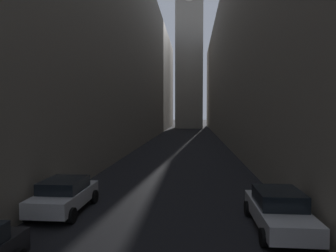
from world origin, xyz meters
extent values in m
plane|color=black|center=(0.00, 48.00, 0.00)|extent=(264.00, 264.00, 0.00)
cube|color=gray|center=(-10.93, 50.00, 12.38)|extent=(10.87, 108.00, 24.77)
cube|color=gray|center=(12.99, 50.00, 11.66)|extent=(14.97, 108.00, 23.31)
cube|color=gray|center=(0.00, 89.01, 21.56)|extent=(7.37, 7.37, 43.13)
cube|color=silver|center=(-4.40, 18.66, 0.64)|extent=(1.77, 3.92, 0.64)
cube|color=black|center=(-4.40, 18.64, 1.20)|extent=(1.63, 2.05, 0.49)
cylinder|color=black|center=(-5.29, 19.99, 0.32)|extent=(0.22, 0.63, 0.63)
cylinder|color=black|center=(-3.51, 19.99, 0.32)|extent=(0.22, 0.63, 0.63)
cylinder|color=black|center=(-5.29, 17.32, 0.32)|extent=(0.22, 0.63, 0.63)
cylinder|color=black|center=(-3.51, 17.32, 0.32)|extent=(0.22, 0.63, 0.63)
cube|color=silver|center=(4.40, 17.37, 0.61)|extent=(1.74, 4.33, 0.61)
cube|color=black|center=(4.40, 17.42, 1.20)|extent=(1.60, 1.96, 0.57)
cylinder|color=black|center=(3.53, 18.85, 0.31)|extent=(0.22, 0.61, 0.61)
cylinder|color=black|center=(5.27, 18.85, 0.31)|extent=(0.22, 0.61, 0.61)
cylinder|color=black|center=(3.53, 15.90, 0.31)|extent=(0.22, 0.61, 0.61)
cylinder|color=black|center=(5.27, 15.90, 0.31)|extent=(0.22, 0.61, 0.61)
camera|label=1|loc=(1.24, 6.21, 4.38)|focal=31.81mm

